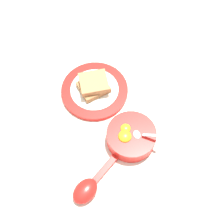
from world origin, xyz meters
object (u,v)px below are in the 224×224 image
toast_plate (95,90)px  toast_sandwich (94,85)px  egg_bowl (131,136)px  soup_spoon (89,187)px

toast_plate → toast_sandwich: 0.03m
egg_bowl → toast_plate: size_ratio=0.69×
toast_plate → soup_spoon: 0.29m
toast_plate → toast_sandwich: toast_sandwich is taller
soup_spoon → egg_bowl: bearing=-56.4°
toast_sandwich → soup_spoon: size_ratio=0.58×
toast_plate → soup_spoon: bearing=161.5°
toast_plate → toast_sandwich: bearing=12.2°
egg_bowl → soup_spoon: size_ratio=0.85×
toast_plate → soup_spoon: size_ratio=1.23×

